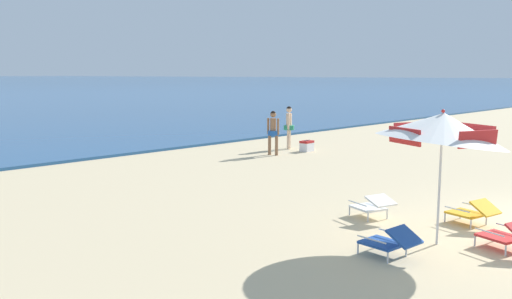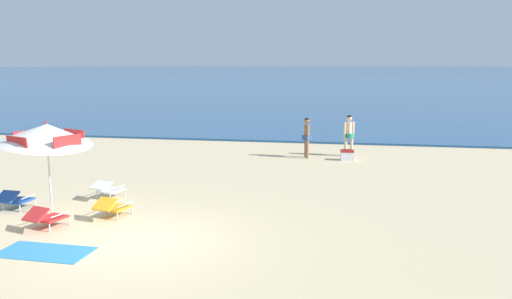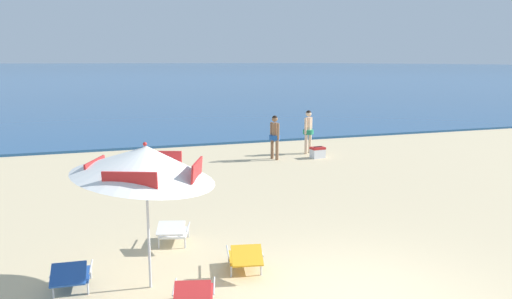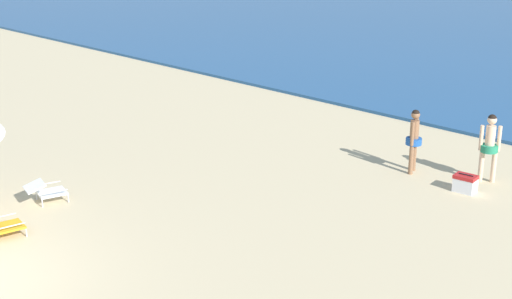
# 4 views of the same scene
# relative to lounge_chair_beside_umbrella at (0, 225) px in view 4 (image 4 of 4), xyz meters

# --- Properties ---
(lounge_chair_beside_umbrella) EXTENTS (0.70, 0.98, 0.52)m
(lounge_chair_beside_umbrella) POSITION_rel_lounge_chair_beside_umbrella_xyz_m (0.00, 0.00, 0.00)
(lounge_chair_beside_umbrella) COLOR gold
(lounge_chair_beside_umbrella) RESTS_ON ground
(lounge_chair_facing_sea) EXTENTS (0.76, 0.98, 0.50)m
(lounge_chair_facing_sea) POSITION_rel_lounge_chair_beside_umbrella_xyz_m (-0.93, 1.61, 0.01)
(lounge_chair_facing_sea) COLOR white
(lounge_chair_facing_sea) RESTS_ON ground
(person_standing_near_shore) EXTENTS (0.42, 0.40, 1.64)m
(person_standing_near_shore) POSITION_rel_lounge_chair_beside_umbrella_xyz_m (5.52, 9.39, 0.68)
(person_standing_near_shore) COLOR beige
(person_standing_near_shore) RESTS_ON ground
(person_standing_beside) EXTENTS (0.39, 0.45, 1.57)m
(person_standing_beside) POSITION_rel_lounge_chair_beside_umbrella_xyz_m (3.90, 8.73, 0.64)
(person_standing_beside) COLOR #8C6042
(person_standing_beside) RESTS_ON ground
(cooler_box) EXTENTS (0.52, 0.39, 0.43)m
(cooler_box) POSITION_rel_lounge_chair_beside_umbrella_xyz_m (5.47, 8.46, -0.07)
(cooler_box) COLOR white
(cooler_box) RESTS_ON ground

